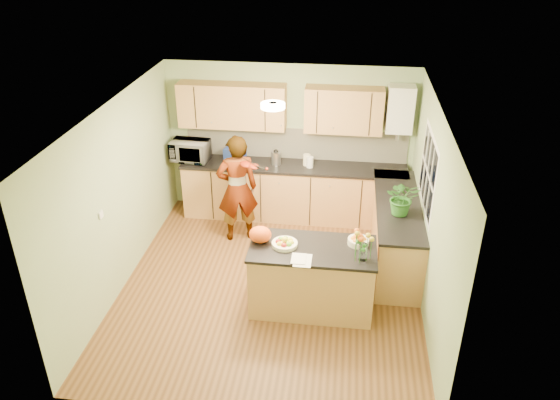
# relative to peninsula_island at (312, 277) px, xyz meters

# --- Properties ---
(floor) EXTENTS (4.50, 4.50, 0.00)m
(floor) POSITION_rel_peninsula_island_xyz_m (-0.58, 0.38, -0.45)
(floor) COLOR #553418
(floor) RESTS_ON ground
(ceiling) EXTENTS (4.00, 4.50, 0.02)m
(ceiling) POSITION_rel_peninsula_island_xyz_m (-0.58, 0.38, 2.05)
(ceiling) COLOR white
(ceiling) RESTS_ON wall_back
(wall_back) EXTENTS (4.00, 0.02, 2.50)m
(wall_back) POSITION_rel_peninsula_island_xyz_m (-0.58, 2.63, 0.80)
(wall_back) COLOR #90A677
(wall_back) RESTS_ON floor
(wall_front) EXTENTS (4.00, 0.02, 2.50)m
(wall_front) POSITION_rel_peninsula_island_xyz_m (-0.58, -1.87, 0.80)
(wall_front) COLOR #90A677
(wall_front) RESTS_ON floor
(wall_left) EXTENTS (0.02, 4.50, 2.50)m
(wall_left) POSITION_rel_peninsula_island_xyz_m (-2.58, 0.38, 0.80)
(wall_left) COLOR #90A677
(wall_left) RESTS_ON floor
(wall_right) EXTENTS (0.02, 4.50, 2.50)m
(wall_right) POSITION_rel_peninsula_island_xyz_m (1.42, 0.38, 0.80)
(wall_right) COLOR #90A677
(wall_right) RESTS_ON floor
(back_counter) EXTENTS (3.64, 0.62, 0.94)m
(back_counter) POSITION_rel_peninsula_island_xyz_m (-0.48, 2.33, 0.02)
(back_counter) COLOR #B58248
(back_counter) RESTS_ON floor
(right_counter) EXTENTS (0.62, 2.24, 0.94)m
(right_counter) POSITION_rel_peninsula_island_xyz_m (1.12, 1.23, 0.02)
(right_counter) COLOR #B58248
(right_counter) RESTS_ON floor
(splashback) EXTENTS (3.60, 0.02, 0.52)m
(splashback) POSITION_rel_peninsula_island_xyz_m (-0.48, 2.61, 0.75)
(splashback) COLOR beige
(splashback) RESTS_ON back_counter
(upper_cabinets) EXTENTS (3.20, 0.34, 0.70)m
(upper_cabinets) POSITION_rel_peninsula_island_xyz_m (-0.76, 2.46, 1.40)
(upper_cabinets) COLOR #B58248
(upper_cabinets) RESTS_ON wall_back
(boiler) EXTENTS (0.40, 0.30, 0.86)m
(boiler) POSITION_rel_peninsula_island_xyz_m (1.12, 2.47, 1.45)
(boiler) COLOR white
(boiler) RESTS_ON wall_back
(window_right) EXTENTS (0.01, 1.30, 1.05)m
(window_right) POSITION_rel_peninsula_island_xyz_m (1.41, 0.98, 1.10)
(window_right) COLOR white
(window_right) RESTS_ON wall_right
(light_switch) EXTENTS (0.02, 0.09, 0.09)m
(light_switch) POSITION_rel_peninsula_island_xyz_m (-2.57, -0.22, 0.85)
(light_switch) COLOR white
(light_switch) RESTS_ON wall_left
(ceiling_lamp) EXTENTS (0.30, 0.30, 0.07)m
(ceiling_lamp) POSITION_rel_peninsula_island_xyz_m (-0.58, 0.68, 2.01)
(ceiling_lamp) COLOR #FFEABF
(ceiling_lamp) RESTS_ON ceiling
(peninsula_island) EXTENTS (1.56, 0.80, 0.90)m
(peninsula_island) POSITION_rel_peninsula_island_xyz_m (0.00, 0.00, 0.00)
(peninsula_island) COLOR #B58248
(peninsula_island) RESTS_ON floor
(fruit_dish) EXTENTS (0.32, 0.32, 0.11)m
(fruit_dish) POSITION_rel_peninsula_island_xyz_m (-0.35, 0.00, 0.49)
(fruit_dish) COLOR #F7ECC5
(fruit_dish) RESTS_ON peninsula_island
(orange_bowl) EXTENTS (0.26, 0.26, 0.15)m
(orange_bowl) POSITION_rel_peninsula_island_xyz_m (0.55, 0.15, 0.51)
(orange_bowl) COLOR #F7ECC5
(orange_bowl) RESTS_ON peninsula_island
(flower_vase) EXTENTS (0.25, 0.25, 0.45)m
(flower_vase) POSITION_rel_peninsula_island_xyz_m (0.60, -0.18, 0.75)
(flower_vase) COLOR silver
(flower_vase) RESTS_ON peninsula_island
(orange_bag) EXTENTS (0.33, 0.30, 0.21)m
(orange_bag) POSITION_rel_peninsula_island_xyz_m (-0.66, 0.05, 0.55)
(orange_bag) COLOR #E14B12
(orange_bag) RESTS_ON peninsula_island
(papers) EXTENTS (0.21, 0.29, 0.01)m
(papers) POSITION_rel_peninsula_island_xyz_m (-0.10, -0.30, 0.45)
(papers) COLOR white
(papers) RESTS_ON peninsula_island
(violinist) EXTENTS (0.72, 0.59, 1.71)m
(violinist) POSITION_rel_peninsula_island_xyz_m (-1.26, 1.55, 0.40)
(violinist) COLOR #D8AA84
(violinist) RESTS_ON floor
(violin) EXTENTS (0.57, 0.50, 0.14)m
(violin) POSITION_rel_peninsula_island_xyz_m (-1.06, 1.33, 0.91)
(violin) COLOR #510E05
(violin) RESTS_ON violinist
(microwave) EXTENTS (0.63, 0.45, 0.33)m
(microwave) POSITION_rel_peninsula_island_xyz_m (-2.18, 2.32, 0.66)
(microwave) COLOR white
(microwave) RESTS_ON back_counter
(blue_box) EXTENTS (0.36, 0.31, 0.25)m
(blue_box) POSITION_rel_peninsula_island_xyz_m (-1.44, 2.31, 0.61)
(blue_box) COLOR navy
(blue_box) RESTS_ON back_counter
(kettle) EXTENTS (0.16, 0.16, 0.29)m
(kettle) POSITION_rel_peninsula_island_xyz_m (-0.77, 2.33, 0.61)
(kettle) COLOR #B3B3B8
(kettle) RESTS_ON back_counter
(jar_cream) EXTENTS (0.14, 0.14, 0.18)m
(jar_cream) POSITION_rel_peninsula_island_xyz_m (-0.28, 2.36, 0.58)
(jar_cream) COLOR #F7ECC5
(jar_cream) RESTS_ON back_counter
(jar_white) EXTENTS (0.14, 0.14, 0.17)m
(jar_white) POSITION_rel_peninsula_island_xyz_m (-0.22, 2.29, 0.58)
(jar_white) COLOR white
(jar_white) RESTS_ON back_counter
(potted_plant) EXTENTS (0.45, 0.39, 0.49)m
(potted_plant) POSITION_rel_peninsula_island_xyz_m (1.12, 0.92, 0.74)
(potted_plant) COLOR #2B6923
(potted_plant) RESTS_ON right_counter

